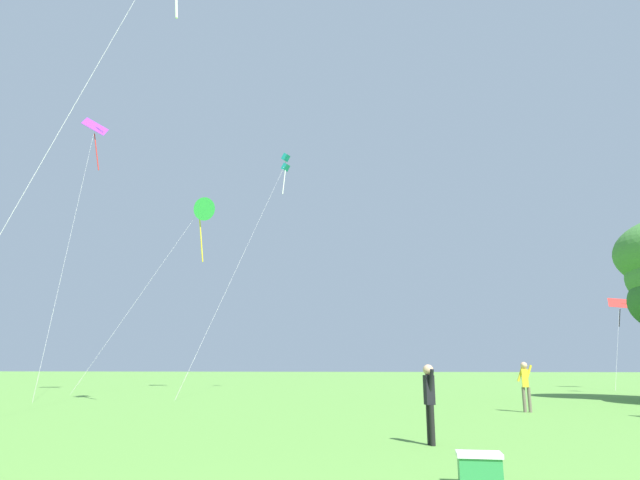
{
  "coord_description": "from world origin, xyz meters",
  "views": [
    {
      "loc": [
        1.3,
        -3.28,
        1.56
      ],
      "look_at": [
        -3.95,
        27.08,
        8.95
      ],
      "focal_mm": 29.92,
      "sensor_mm": 36.0,
      "label": 1
    }
  ],
  "objects_px": {
    "kite_red_high": "(619,307)",
    "person_far_back": "(429,396)",
    "kite_teal_box": "(285,165)",
    "person_foreground_watcher": "(525,382)",
    "kite_purple_streamer": "(94,139)",
    "picnic_cooler": "(480,469)",
    "kite_green_small": "(200,208)"
  },
  "relations": [
    {
      "from": "kite_purple_streamer",
      "to": "person_far_back",
      "type": "relative_size",
      "value": 11.08
    },
    {
      "from": "picnic_cooler",
      "to": "person_far_back",
      "type": "bearing_deg",
      "value": 97.82
    },
    {
      "from": "kite_teal_box",
      "to": "picnic_cooler",
      "type": "relative_size",
      "value": 28.97
    },
    {
      "from": "kite_teal_box",
      "to": "person_foreground_watcher",
      "type": "height_order",
      "value": "kite_teal_box"
    },
    {
      "from": "person_foreground_watcher",
      "to": "picnic_cooler",
      "type": "distance_m",
      "value": 13.35
    },
    {
      "from": "person_foreground_watcher",
      "to": "picnic_cooler",
      "type": "height_order",
      "value": "person_foreground_watcher"
    },
    {
      "from": "kite_green_small",
      "to": "picnic_cooler",
      "type": "relative_size",
      "value": 25.08
    },
    {
      "from": "kite_teal_box",
      "to": "kite_red_high",
      "type": "bearing_deg",
      "value": 18.9
    },
    {
      "from": "kite_green_small",
      "to": "person_foreground_watcher",
      "type": "xyz_separation_m",
      "value": [
        20.3,
        -17.54,
        -12.86
      ]
    },
    {
      "from": "kite_teal_box",
      "to": "kite_green_small",
      "type": "relative_size",
      "value": 1.15
    },
    {
      "from": "kite_red_high",
      "to": "person_foreground_watcher",
      "type": "height_order",
      "value": "kite_red_high"
    },
    {
      "from": "kite_purple_streamer",
      "to": "kite_teal_box",
      "type": "distance_m",
      "value": 13.3
    },
    {
      "from": "kite_purple_streamer",
      "to": "picnic_cooler",
      "type": "xyz_separation_m",
      "value": [
        21.12,
        -21.7,
        -16.03
      ]
    },
    {
      "from": "kite_green_small",
      "to": "person_foreground_watcher",
      "type": "bearing_deg",
      "value": -40.84
    },
    {
      "from": "kite_red_high",
      "to": "kite_green_small",
      "type": "xyz_separation_m",
      "value": [
        -32.42,
        -6.85,
        7.71
      ]
    },
    {
      "from": "kite_teal_box",
      "to": "person_far_back",
      "type": "distance_m",
      "value": 30.74
    },
    {
      "from": "kite_red_high",
      "to": "kite_teal_box",
      "type": "height_order",
      "value": "kite_teal_box"
    },
    {
      "from": "kite_purple_streamer",
      "to": "picnic_cooler",
      "type": "height_order",
      "value": "kite_purple_streamer"
    },
    {
      "from": "kite_green_small",
      "to": "picnic_cooler",
      "type": "height_order",
      "value": "kite_green_small"
    },
    {
      "from": "kite_red_high",
      "to": "kite_purple_streamer",
      "type": "distance_m",
      "value": 40.84
    },
    {
      "from": "kite_purple_streamer",
      "to": "person_far_back",
      "type": "xyz_separation_m",
      "value": [
        20.58,
        -17.82,
        -15.28
      ]
    },
    {
      "from": "kite_red_high",
      "to": "picnic_cooler",
      "type": "bearing_deg",
      "value": -112.2
    },
    {
      "from": "kite_purple_streamer",
      "to": "kite_teal_box",
      "type": "xyz_separation_m",
      "value": [
        11.27,
        7.06,
        0.2
      ]
    },
    {
      "from": "kite_red_high",
      "to": "person_far_back",
      "type": "distance_m",
      "value": 37.36
    },
    {
      "from": "kite_teal_box",
      "to": "picnic_cooler",
      "type": "xyz_separation_m",
      "value": [
        9.85,
        -28.76,
        -16.24
      ]
    },
    {
      "from": "kite_green_small",
      "to": "picnic_cooler",
      "type": "bearing_deg",
      "value": -60.6
    },
    {
      "from": "kite_green_small",
      "to": "picnic_cooler",
      "type": "xyz_separation_m",
      "value": [
        17.18,
        -30.49,
        -13.69
      ]
    },
    {
      "from": "kite_green_small",
      "to": "person_far_back",
      "type": "height_order",
      "value": "kite_green_small"
    },
    {
      "from": "kite_purple_streamer",
      "to": "person_foreground_watcher",
      "type": "relative_size",
      "value": 10.24
    },
    {
      "from": "kite_purple_streamer",
      "to": "person_far_back",
      "type": "height_order",
      "value": "kite_purple_streamer"
    },
    {
      "from": "person_foreground_watcher",
      "to": "kite_purple_streamer",
      "type": "bearing_deg",
      "value": 160.15
    },
    {
      "from": "kite_teal_box",
      "to": "person_far_back",
      "type": "relative_size",
      "value": 10.7
    }
  ]
}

